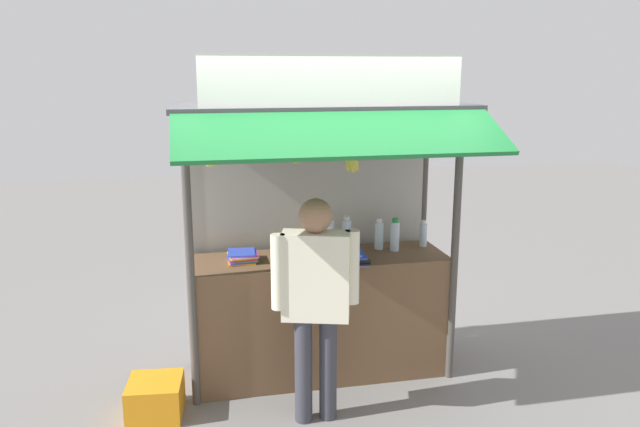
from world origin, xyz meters
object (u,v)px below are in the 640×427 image
object	(u,v)px
banana_bunch_leftmost	(352,160)
magazine_stack_rear_center	(354,258)
water_bottle_center	(423,234)
banana_bunch_rightmost	(211,156)
magazine_stack_mid_left	(243,257)
banana_bunch_inner_right	(419,146)
water_bottle_right	(379,235)
water_bottle_front_left	(346,234)
water_bottle_back_right	(395,235)
vendor_person	(316,291)
banana_bunch_inner_left	(296,154)
plastic_crate	(155,398)
water_bottle_front_right	(329,234)

from	to	relation	value
banana_bunch_leftmost	magazine_stack_rear_center	bearing A→B (deg)	69.30
water_bottle_center	banana_bunch_rightmost	xyz separation A→B (m)	(-1.73, -0.52, 0.77)
magazine_stack_mid_left	banana_bunch_inner_right	world-z (taller)	banana_bunch_inner_right
water_bottle_right	water_bottle_front_left	distance (m)	0.27
water_bottle_center	water_bottle_front_left	distance (m)	0.65
water_bottle_back_right	vendor_person	xyz separation A→B (m)	(-0.80, -0.73, -0.15)
banana_bunch_inner_left	water_bottle_back_right	bearing A→B (deg)	26.74
vendor_person	plastic_crate	xyz separation A→B (m)	(-1.11, 0.29, -0.83)
water_bottle_front_right	plastic_crate	bearing A→B (deg)	-159.01
water_bottle_right	water_bottle_back_right	world-z (taller)	water_bottle_back_right
water_bottle_center	water_bottle_front_left	bearing A→B (deg)	176.19
magazine_stack_mid_left	banana_bunch_inner_left	size ratio (longest dim) A/B	0.98
banana_bunch_inner_left	water_bottle_front_right	bearing A→B (deg)	56.53
magazine_stack_mid_left	banana_bunch_inner_left	xyz separation A→B (m)	(0.35, -0.41, 0.83)
plastic_crate	banana_bunch_inner_right	bearing A→B (deg)	-0.16
banana_bunch_inner_right	banana_bunch_rightmost	size ratio (longest dim) A/B	0.86
vendor_person	water_bottle_front_right	bearing A→B (deg)	-92.35
water_bottle_center	water_bottle_back_right	bearing A→B (deg)	-165.37
banana_bunch_inner_left	plastic_crate	xyz separation A→B (m)	(-1.03, 0.01, -1.72)
magazine_stack_rear_center	banana_bunch_leftmost	distance (m)	0.82
water_bottle_center	vendor_person	bearing A→B (deg)	-143.39
magazine_stack_rear_center	banana_bunch_rightmost	bearing A→B (deg)	-168.34
water_bottle_front_right	banana_bunch_leftmost	bearing A→B (deg)	-85.40
magazine_stack_rear_center	vendor_person	size ratio (longest dim) A/B	0.20
water_bottle_center	magazine_stack_mid_left	bearing A→B (deg)	-175.84
banana_bunch_leftmost	water_bottle_right	bearing A→B (deg)	54.02
banana_bunch_rightmost	vendor_person	distance (m)	1.14
magazine_stack_rear_center	banana_bunch_leftmost	world-z (taller)	banana_bunch_leftmost
water_bottle_back_right	banana_bunch_leftmost	world-z (taller)	banana_bunch_leftmost
water_bottle_center	vendor_person	xyz separation A→B (m)	(-1.08, -0.80, -0.12)
water_bottle_front_right	banana_bunch_inner_left	xyz separation A→B (m)	(-0.36, -0.54, 0.73)
water_bottle_right	banana_bunch_inner_left	distance (m)	1.19
water_bottle_center	banana_bunch_inner_left	distance (m)	1.48
water_bottle_right	water_bottle_back_right	xyz separation A→B (m)	(0.11, -0.07, 0.01)
magazine_stack_mid_left	banana_bunch_rightmost	distance (m)	0.96
water_bottle_front_right	banana_bunch_inner_right	xyz separation A→B (m)	(0.54, -0.54, 0.76)
water_bottle_center	banana_bunch_inner_right	xyz separation A→B (m)	(-0.26, -0.52, 0.80)
water_bottle_center	magazine_stack_rear_center	xyz separation A→B (m)	(-0.67, -0.30, -0.07)
banana_bunch_inner_left	magazine_stack_mid_left	bearing A→B (deg)	130.83
water_bottle_back_right	magazine_stack_mid_left	xyz separation A→B (m)	(-1.23, -0.04, -0.09)
water_bottle_back_right	magazine_stack_rear_center	distance (m)	0.47
banana_bunch_inner_right	plastic_crate	size ratio (longest dim) A/B	0.59
water_bottle_front_right	water_bottle_front_left	world-z (taller)	water_bottle_front_right
plastic_crate	water_bottle_front_right	bearing A→B (deg)	20.99
water_bottle_right	vendor_person	world-z (taller)	vendor_person
water_bottle_back_right	banana_bunch_inner_left	xyz separation A→B (m)	(-0.88, -0.44, 0.75)
water_bottle_center	water_bottle_front_right	size ratio (longest dim) A/B	0.73
vendor_person	water_bottle_center	bearing A→B (deg)	-127.09
banana_bunch_inner_left	banana_bunch_rightmost	distance (m)	0.57
plastic_crate	vendor_person	bearing A→B (deg)	-14.64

